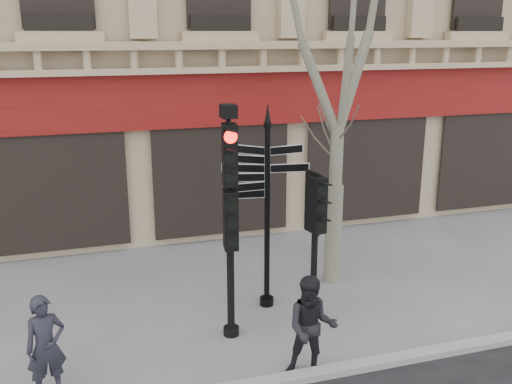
% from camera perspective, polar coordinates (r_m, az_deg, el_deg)
% --- Properties ---
extents(ground, '(80.00, 80.00, 0.00)m').
position_cam_1_polar(ground, '(10.42, 3.31, -13.88)').
color(ground, slate).
rests_on(ground, ground).
extents(kerb, '(80.00, 0.25, 0.12)m').
position_cam_1_polar(kerb, '(9.29, 6.46, -17.58)').
color(kerb, gray).
rests_on(kerb, ground).
extents(fingerpost, '(2.07, 2.07, 3.93)m').
position_cam_1_polar(fingerpost, '(10.44, 1.15, 1.86)').
color(fingerpost, black).
rests_on(fingerpost, ground).
extents(traffic_signal_main, '(0.49, 0.38, 4.04)m').
position_cam_1_polar(traffic_signal_main, '(9.36, -2.67, -0.34)').
color(traffic_signal_main, black).
rests_on(traffic_signal_main, ground).
extents(traffic_signal_secondary, '(0.50, 0.40, 2.69)m').
position_cam_1_polar(traffic_signal_secondary, '(10.33, 5.95, -2.79)').
color(traffic_signal_secondary, black).
rests_on(traffic_signal_secondary, ground).
extents(pedestrian_a, '(0.65, 0.51, 1.56)m').
position_cam_1_polar(pedestrian_a, '(9.00, -20.28, -14.32)').
color(pedestrian_a, '#22232D').
rests_on(pedestrian_a, ground).
extents(pedestrian_b, '(0.96, 0.85, 1.64)m').
position_cam_1_polar(pedestrian_b, '(8.93, 5.59, -13.33)').
color(pedestrian_b, black).
rests_on(pedestrian_b, ground).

